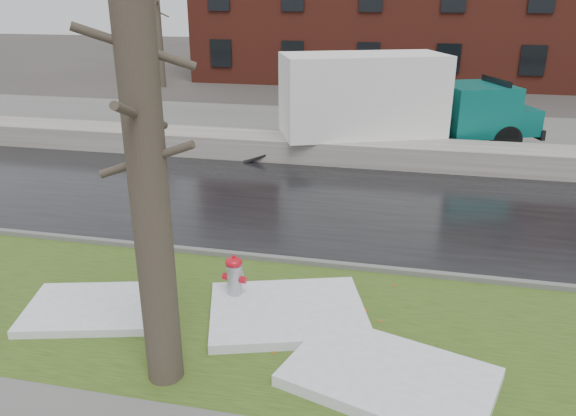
% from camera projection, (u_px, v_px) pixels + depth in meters
% --- Properties ---
extents(ground, '(120.00, 120.00, 0.00)m').
position_uv_depth(ground, '(265.00, 286.00, 10.65)').
color(ground, '#47423D').
rests_on(ground, ground).
extents(verge, '(60.00, 4.50, 0.04)m').
position_uv_depth(verge, '(246.00, 320.00, 9.50)').
color(verge, '#2F4717').
rests_on(verge, ground).
extents(road, '(60.00, 7.00, 0.03)m').
position_uv_depth(road, '(308.00, 204.00, 14.74)').
color(road, black).
rests_on(road, ground).
extents(parking_lot, '(60.00, 9.00, 0.03)m').
position_uv_depth(parking_lot, '(347.00, 131.00, 22.49)').
color(parking_lot, slate).
rests_on(parking_lot, ground).
extents(curb, '(60.00, 0.15, 0.14)m').
position_uv_depth(curb, '(277.00, 260.00, 11.54)').
color(curb, slate).
rests_on(curb, ground).
extents(snowbank, '(60.00, 1.60, 0.75)m').
position_uv_depth(snowbank, '(332.00, 150.00, 18.44)').
color(snowbank, '#B0AAA1').
rests_on(snowbank, ground).
extents(bg_tree_left, '(1.40, 1.62, 6.50)m').
position_uv_depth(bg_tree_left, '(159.00, 28.00, 31.93)').
color(bg_tree_left, brown).
rests_on(bg_tree_left, ground).
extents(bg_tree_center, '(1.40, 1.62, 6.50)m').
position_uv_depth(bg_tree_center, '(277.00, 25.00, 34.35)').
color(bg_tree_center, brown).
rests_on(bg_tree_center, ground).
extents(fire_hydrant, '(0.45, 0.40, 0.91)m').
position_uv_depth(fire_hydrant, '(234.00, 277.00, 9.87)').
color(fire_hydrant, '#A3A7AB').
rests_on(fire_hydrant, verge).
extents(tree, '(1.30, 1.56, 6.28)m').
position_uv_depth(tree, '(147.00, 165.00, 6.97)').
color(tree, brown).
rests_on(tree, verge).
extents(box_truck, '(9.97, 5.33, 3.37)m').
position_uv_depth(box_truck, '(393.00, 102.00, 18.81)').
color(box_truck, black).
rests_on(box_truck, ground).
extents(worker, '(0.74, 0.50, 1.97)m').
position_uv_depth(worker, '(303.00, 107.00, 18.16)').
color(worker, black).
rests_on(worker, snowbank).
extents(snow_patch_near, '(3.08, 2.69, 0.16)m').
position_uv_depth(snow_patch_near, '(288.00, 312.00, 9.56)').
color(snow_patch_near, white).
rests_on(snow_patch_near, verge).
extents(snow_patch_far, '(2.54, 2.11, 0.14)m').
position_uv_depth(snow_patch_far, '(92.00, 308.00, 9.69)').
color(snow_patch_far, white).
rests_on(snow_patch_far, verge).
extents(snow_patch_side, '(3.21, 2.56, 0.18)m').
position_uv_depth(snow_patch_side, '(389.00, 377.00, 7.92)').
color(snow_patch_side, white).
rests_on(snow_patch_side, verge).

